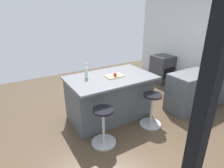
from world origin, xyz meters
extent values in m
plane|color=brown|center=(0.00, 0.00, 0.00)|extent=(7.31, 7.31, 0.00)
cube|color=silver|center=(-2.81, 0.00, 1.42)|extent=(0.12, 5.08, 2.84)
cube|color=#4C5156|center=(-2.46, 0.44, 0.43)|extent=(2.55, 0.60, 0.87)
cube|color=slate|center=(-2.46, 0.44, 0.88)|extent=(2.55, 0.60, 0.03)
cube|color=#38383D|center=(-2.78, 0.44, 0.84)|extent=(0.44, 0.36, 0.12)
cylinder|color=#B7B7BC|center=(-2.78, 0.29, 1.04)|extent=(0.02, 0.02, 0.28)
cube|color=#38383D|center=(-2.46, -1.18, 0.43)|extent=(0.60, 0.60, 0.87)
cube|color=black|center=(-2.46, -0.88, 0.39)|extent=(0.44, 0.01, 0.32)
cube|color=#4C5156|center=(0.05, -0.25, 0.46)|extent=(1.70, 0.90, 0.91)
cube|color=slate|center=(0.05, -0.20, 0.93)|extent=(1.76, 1.10, 0.04)
cylinder|color=#B7B7BC|center=(-0.50, 0.48, 0.01)|extent=(0.44, 0.44, 0.03)
cylinder|color=#B7B7BC|center=(-0.50, 0.48, 0.34)|extent=(0.05, 0.05, 0.64)
cylinder|color=black|center=(-0.50, 0.48, 0.68)|extent=(0.36, 0.36, 0.04)
cylinder|color=#B7B7BC|center=(0.61, 0.48, 0.01)|extent=(0.44, 0.44, 0.03)
cylinder|color=#B7B7BC|center=(0.61, 0.48, 0.34)|extent=(0.05, 0.05, 0.64)
cylinder|color=black|center=(0.61, 0.48, 0.68)|extent=(0.36, 0.36, 0.04)
cube|color=tan|center=(-0.02, -0.18, 0.96)|extent=(0.36, 0.24, 0.02)
sphere|color=red|center=(-0.01, -0.13, 1.01)|extent=(0.08, 0.08, 0.08)
cylinder|color=silver|center=(0.51, -0.37, 1.06)|extent=(0.06, 0.06, 0.22)
cylinder|color=silver|center=(0.51, -0.37, 1.21)|extent=(0.03, 0.03, 0.08)
cylinder|color=#B7B7BC|center=(0.51, -0.37, 1.26)|extent=(0.03, 0.03, 0.02)
camera|label=1|loc=(1.88, 2.87, 2.26)|focal=29.93mm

